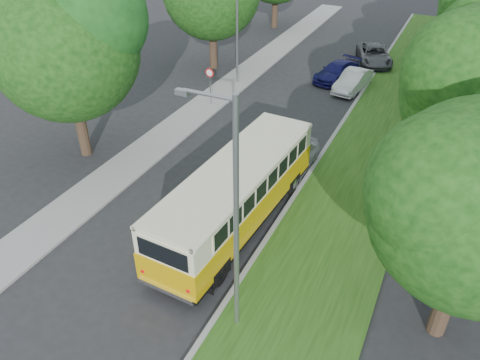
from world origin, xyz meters
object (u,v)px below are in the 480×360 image
at_px(car_blue, 337,71).
at_px(car_white, 353,81).
at_px(car_silver, 293,159).
at_px(lamppost_near, 233,217).
at_px(vintage_bus, 237,196).
at_px(lamppost_far, 236,23).
at_px(car_grey, 374,55).

bearing_deg(car_blue, car_white, -26.07).
bearing_deg(car_silver, lamppost_near, -80.06).
relative_size(vintage_bus, car_white, 2.48).
height_order(car_silver, car_white, car_silver).
xyz_separation_m(lamppost_far, car_blue, (6.08, 3.58, -3.50)).
height_order(vintage_bus, car_white, vintage_bus).
bearing_deg(car_blue, car_grey, 86.82).
bearing_deg(car_white, car_silver, -82.27).
xyz_separation_m(lamppost_far, car_white, (7.53, 2.22, -3.46)).
bearing_deg(vintage_bus, car_blue, 95.60).
bearing_deg(lamppost_far, lamppost_near, -64.29).
xyz_separation_m(vintage_bus, car_silver, (0.67, 4.91, -0.77)).
distance_m(lamppost_near, car_blue, 22.57).
xyz_separation_m(lamppost_far, vintage_bus, (6.76, -13.88, -2.66)).
bearing_deg(car_white, lamppost_near, -77.97).
bearing_deg(lamppost_near, car_silver, 98.77).
height_order(lamppost_far, car_blue, lamppost_far).
bearing_deg(car_silver, car_grey, 90.28).
relative_size(lamppost_near, car_grey, 1.66).
height_order(lamppost_near, car_blue, lamppost_near).
relative_size(vintage_bus, car_silver, 2.45).
relative_size(lamppost_far, car_blue, 1.78).
height_order(vintage_bus, car_silver, vintage_bus).
distance_m(car_silver, car_grey, 17.00).
xyz_separation_m(lamppost_near, lamppost_far, (-8.91, 18.50, -0.25)).
height_order(vintage_bus, car_blue, vintage_bus).
relative_size(lamppost_near, car_blue, 1.90).
height_order(lamppost_far, car_silver, lamppost_far).
bearing_deg(car_blue, lamppost_near, -65.85).
height_order(car_white, car_blue, car_white).
bearing_deg(lamppost_far, vintage_bus, -64.02).
xyz_separation_m(vintage_bus, car_grey, (0.94, 21.91, -0.78)).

